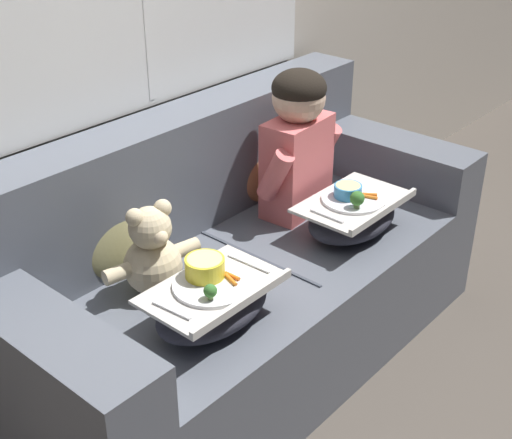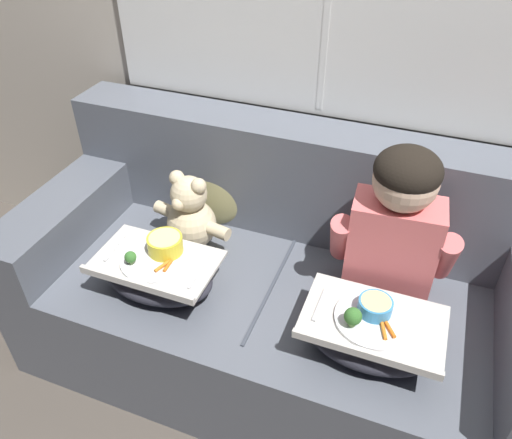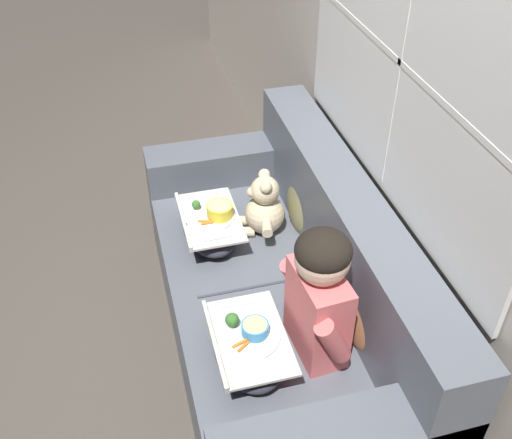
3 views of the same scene
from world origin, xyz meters
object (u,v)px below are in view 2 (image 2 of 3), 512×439
Objects in this scene: throw_pillow_behind_child at (397,226)px; teddy_bear at (190,216)px; couch at (280,292)px; lap_tray_child at (370,333)px; child_figure at (397,221)px; lap_tray_teddy at (158,272)px; throw_pillow_behind_teddy at (212,186)px.

teddy_bear is (-0.77, -0.20, -0.02)m from throw_pillow_behind_child.
couch is at bearing -151.39° from throw_pillow_behind_child.
throw_pillow_behind_child is at bearing 28.61° from couch.
child_figure is at bearing 89.81° from lap_tray_child.
couch is 4.51× the size of lap_tray_child.
lap_tray_child reaches higher than lap_tray_teddy.
teddy_bear reaches higher than lap_tray_child.
child_figure reaches higher than teddy_bear.
throw_pillow_behind_teddy is (-0.38, 0.21, 0.29)m from couch.
lap_tray_child is (0.38, -0.26, 0.21)m from couch.
couch is at bearing 145.59° from lap_tray_child.
teddy_bear is 0.82× the size of lap_tray_teddy.
lap_tray_teddy is at bearing -145.83° from couch.
couch is 0.51m from lap_tray_teddy.
throw_pillow_behind_teddy reaches higher than throw_pillow_behind_child.
throw_pillow_behind_teddy is (-0.77, 0.00, 0.00)m from throw_pillow_behind_child.
throw_pillow_behind_child is 0.80× the size of lap_tray_child.
lap_tray_child is 0.77m from lap_tray_teddy.
teddy_bear is at bearing -179.75° from child_figure.
throw_pillow_behind_teddy is 0.90m from lap_tray_child.
lap_tray_teddy is (-0.38, -0.26, 0.21)m from couch.
lap_tray_child is 1.01× the size of lap_tray_teddy.
child_figure reaches higher than couch.
lap_tray_child is at bearing -90.19° from child_figure.
teddy_bear is 0.81× the size of lap_tray_child.
throw_pillow_behind_child is 0.48m from lap_tray_child.
couch is 0.52m from throw_pillow_behind_child.
teddy_bear is at bearing -90.25° from throw_pillow_behind_teddy.
couch is 0.51m from lap_tray_child.
throw_pillow_behind_child is 0.26m from child_figure.
throw_pillow_behind_child is at bearing 0.00° from throw_pillow_behind_teddy.
couch is 5.57× the size of teddy_bear.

